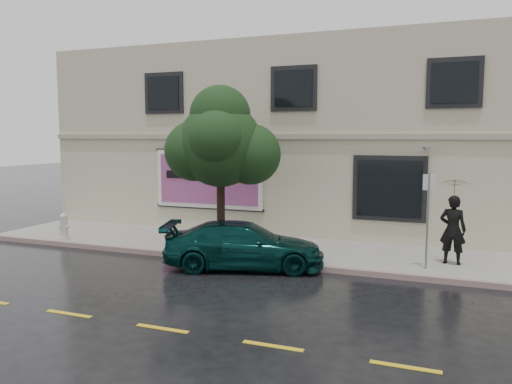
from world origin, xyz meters
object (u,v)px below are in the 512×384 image
(fire_hydrant, at_px, (64,227))
(street_tree, at_px, (220,145))
(car, at_px, (244,245))
(pedestrian, at_px, (453,230))

(fire_hydrant, bearing_deg, street_tree, -5.13)
(car, bearing_deg, street_tree, 30.53)
(car, xyz_separation_m, street_tree, (-1.20, 1.10, 2.70))
(pedestrian, bearing_deg, car, 28.48)
(car, relative_size, fire_hydrant, 4.91)
(street_tree, bearing_deg, pedestrian, 7.07)
(car, height_order, fire_hydrant, car)
(pedestrian, distance_m, street_tree, 6.96)
(car, height_order, pedestrian, pedestrian)
(car, xyz_separation_m, pedestrian, (5.34, 1.91, 0.46))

